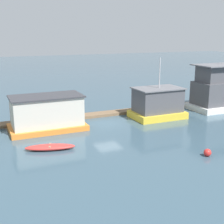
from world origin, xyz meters
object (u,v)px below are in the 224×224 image
Objects in this scene: houseboat_orange at (47,113)px; houseboat_white at (221,89)px; buoy_red at (207,153)px; dinghy_red at (50,147)px; houseboat_yellow at (158,104)px.

houseboat_orange is 20.74m from houseboat_white.
dinghy_red is at bearing 149.82° from buoy_red.
dinghy_red is at bearing -166.51° from houseboat_white.
dinghy_red is (-1.00, -5.33, -1.34)m from houseboat_orange.
houseboat_yellow reaches higher than buoy_red.
houseboat_white reaches higher than dinghy_red.
houseboat_orange is 5.58m from dinghy_red.
houseboat_yellow is 11.31× the size of buoy_red.
houseboat_white is 14.91× the size of buoy_red.
houseboat_white is 2.10× the size of dinghy_red.
houseboat_orange is 11.71m from houseboat_yellow.
buoy_red is at bearing -30.18° from dinghy_red.
houseboat_yellow reaches higher than dinghy_red.
buoy_red is (-2.41, -10.79, -1.24)m from houseboat_yellow.
houseboat_white reaches higher than houseboat_yellow.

